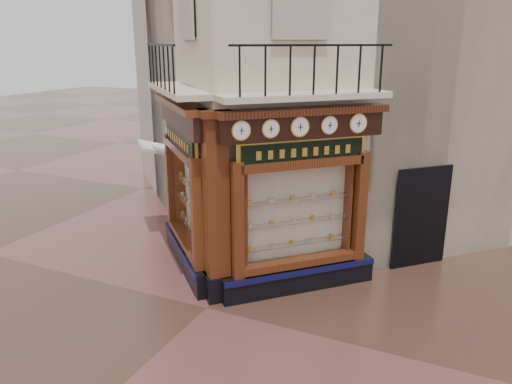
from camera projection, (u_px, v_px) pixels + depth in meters
The scene contains 16 objects.
ground at pixel (206, 308), 10.17m from camera, with size 80.00×80.00×0.00m, color #43291F.
main_building at pixel (313, 12), 13.79m from camera, with size 8.00×8.00×12.00m, color beige.
neighbour_left at pixel (267, 33), 17.08m from camera, with size 8.00×8.00×11.00m, color beige.
neighbour_right at pixel (417, 32), 15.08m from camera, with size 8.00×8.00×11.00m, color beige.
shopfront_left at pixel (186, 188), 11.53m from camera, with size 2.86×2.86×3.98m.
shopfront_right at pixel (300, 203), 10.40m from camera, with size 2.86×2.86×3.98m.
corner_pilaster at pixel (216, 211), 10.04m from camera, with size 0.85×0.85×3.98m.
balcony at pixel (237, 92), 10.25m from camera, with size 5.94×2.97×1.03m.
clock_a at pixel (241, 131), 9.31m from camera, with size 0.31×0.31×0.38m.
clock_b at pixel (271, 129), 9.51m from camera, with size 0.30×0.30×0.37m.
clock_c at pixel (300, 127), 9.71m from camera, with size 0.32×0.32×0.40m.
clock_d at pixel (329, 125), 9.92m from camera, with size 0.30×0.30×0.37m.
clock_e at pixel (358, 123), 10.14m from camera, with size 0.32×0.32×0.41m.
awning at pixel (161, 232), 14.21m from camera, with size 1.37×0.82×0.08m, color white, non-canonical shape.
signboard_left at pixel (180, 140), 11.18m from camera, with size 2.17×2.17×0.58m.
signboard_right at pixel (303, 151), 10.00m from camera, with size 2.05×2.05×0.55m.
Camera 1 is at (4.73, -7.79, 5.21)m, focal length 35.00 mm.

